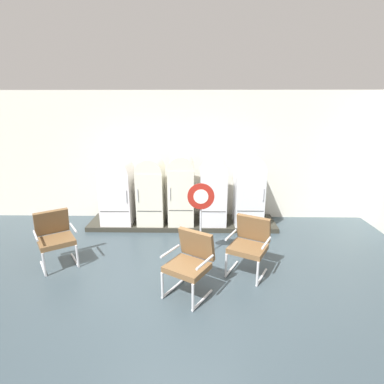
{
  "coord_description": "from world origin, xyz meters",
  "views": [
    {
      "loc": [
        0.35,
        -3.75,
        2.83
      ],
      "look_at": [
        0.24,
        2.75,
        0.92
      ],
      "focal_mm": 28.0,
      "sensor_mm": 36.0,
      "label": 1
    }
  ],
  "objects_px": {
    "refrigerator_2": "(181,188)",
    "armchair_left": "(55,235)",
    "refrigerator_0": "(117,189)",
    "armchair_center": "(190,260)",
    "sign_stand": "(201,221)",
    "refrigerator_4": "(249,188)",
    "refrigerator_3": "(213,190)",
    "armchair_right": "(250,242)",
    "refrigerator_1": "(151,189)"
  },
  "relations": [
    {
      "from": "refrigerator_2",
      "to": "armchair_left",
      "type": "bearing_deg",
      "value": -141.25
    },
    {
      "from": "refrigerator_0",
      "to": "refrigerator_2",
      "type": "xyz_separation_m",
      "value": [
        1.5,
        -0.02,
        0.04
      ]
    },
    {
      "from": "refrigerator_2",
      "to": "armchair_center",
      "type": "xyz_separation_m",
      "value": [
        0.27,
        -2.62,
        -0.41
      ]
    },
    {
      "from": "refrigerator_2",
      "to": "sign_stand",
      "type": "bearing_deg",
      "value": -73.96
    },
    {
      "from": "refrigerator_4",
      "to": "refrigerator_0",
      "type": "bearing_deg",
      "value": 179.63
    },
    {
      "from": "armchair_left",
      "to": "armchair_center",
      "type": "bearing_deg",
      "value": -19.09
    },
    {
      "from": "refrigerator_4",
      "to": "armchair_center",
      "type": "height_order",
      "value": "refrigerator_4"
    },
    {
      "from": "refrigerator_2",
      "to": "refrigerator_3",
      "type": "xyz_separation_m",
      "value": [
        0.74,
        -0.04,
        -0.04
      ]
    },
    {
      "from": "armchair_right",
      "to": "armchair_center",
      "type": "height_order",
      "value": "same"
    },
    {
      "from": "refrigerator_3",
      "to": "sign_stand",
      "type": "bearing_deg",
      "value": -101.68
    },
    {
      "from": "armchair_left",
      "to": "sign_stand",
      "type": "distance_m",
      "value": 2.65
    },
    {
      "from": "refrigerator_1",
      "to": "refrigerator_4",
      "type": "relative_size",
      "value": 0.95
    },
    {
      "from": "refrigerator_1",
      "to": "armchair_left",
      "type": "distance_m",
      "value": 2.35
    },
    {
      "from": "refrigerator_3",
      "to": "refrigerator_2",
      "type": "bearing_deg",
      "value": 177.12
    },
    {
      "from": "refrigerator_0",
      "to": "armchair_left",
      "type": "height_order",
      "value": "refrigerator_0"
    },
    {
      "from": "refrigerator_0",
      "to": "armchair_center",
      "type": "xyz_separation_m",
      "value": [
        1.78,
        -2.64,
        -0.37
      ]
    },
    {
      "from": "refrigerator_0",
      "to": "armchair_left",
      "type": "xyz_separation_m",
      "value": [
        -0.69,
        -1.78,
        -0.37
      ]
    },
    {
      "from": "refrigerator_4",
      "to": "armchair_left",
      "type": "distance_m",
      "value": 4.17
    },
    {
      "from": "refrigerator_4",
      "to": "armchair_left",
      "type": "height_order",
      "value": "refrigerator_4"
    },
    {
      "from": "sign_stand",
      "to": "armchair_left",
      "type": "bearing_deg",
      "value": -174.66
    },
    {
      "from": "armchair_left",
      "to": "armchair_center",
      "type": "relative_size",
      "value": 1.0
    },
    {
      "from": "armchair_left",
      "to": "armchair_center",
      "type": "distance_m",
      "value": 2.61
    },
    {
      "from": "armchair_center",
      "to": "refrigerator_1",
      "type": "bearing_deg",
      "value": 110.47
    },
    {
      "from": "refrigerator_4",
      "to": "armchair_left",
      "type": "bearing_deg",
      "value": -154.9
    },
    {
      "from": "refrigerator_2",
      "to": "sign_stand",
      "type": "height_order",
      "value": "refrigerator_2"
    },
    {
      "from": "armchair_left",
      "to": "armchair_right",
      "type": "distance_m",
      "value": 3.47
    },
    {
      "from": "refrigerator_4",
      "to": "sign_stand",
      "type": "xyz_separation_m",
      "value": [
        -1.13,
        -1.52,
        -0.23
      ]
    },
    {
      "from": "refrigerator_1",
      "to": "refrigerator_3",
      "type": "height_order",
      "value": "refrigerator_1"
    },
    {
      "from": "armchair_right",
      "to": "refrigerator_3",
      "type": "bearing_deg",
      "value": 105.14
    },
    {
      "from": "refrigerator_3",
      "to": "refrigerator_1",
      "type": "bearing_deg",
      "value": 178.01
    },
    {
      "from": "refrigerator_2",
      "to": "armchair_left",
      "type": "height_order",
      "value": "refrigerator_2"
    },
    {
      "from": "refrigerator_3",
      "to": "armchair_center",
      "type": "relative_size",
      "value": 1.56
    },
    {
      "from": "refrigerator_2",
      "to": "refrigerator_0",
      "type": "bearing_deg",
      "value": 179.27
    },
    {
      "from": "refrigerator_0",
      "to": "refrigerator_2",
      "type": "distance_m",
      "value": 1.51
    },
    {
      "from": "refrigerator_1",
      "to": "armchair_right",
      "type": "height_order",
      "value": "refrigerator_1"
    },
    {
      "from": "refrigerator_2",
      "to": "armchair_center",
      "type": "height_order",
      "value": "refrigerator_2"
    },
    {
      "from": "sign_stand",
      "to": "refrigerator_2",
      "type": "bearing_deg",
      "value": 106.04
    },
    {
      "from": "refrigerator_1",
      "to": "armchair_center",
      "type": "bearing_deg",
      "value": -69.53
    },
    {
      "from": "sign_stand",
      "to": "refrigerator_0",
      "type": "bearing_deg",
      "value": 141.64
    },
    {
      "from": "refrigerator_1",
      "to": "armchair_right",
      "type": "xyz_separation_m",
      "value": [
        1.98,
        -2.0,
        -0.37
      ]
    },
    {
      "from": "armchair_right",
      "to": "refrigerator_2",
      "type": "bearing_deg",
      "value": 122.55
    },
    {
      "from": "refrigerator_0",
      "to": "sign_stand",
      "type": "xyz_separation_m",
      "value": [
        1.94,
        -1.54,
        -0.19
      ]
    },
    {
      "from": "refrigerator_1",
      "to": "armchair_left",
      "type": "bearing_deg",
      "value": -129.91
    },
    {
      "from": "refrigerator_1",
      "to": "armchair_right",
      "type": "relative_size",
      "value": 1.58
    },
    {
      "from": "refrigerator_2",
      "to": "sign_stand",
      "type": "relative_size",
      "value": 1.1
    },
    {
      "from": "refrigerator_0",
      "to": "armchair_left",
      "type": "relative_size",
      "value": 1.58
    },
    {
      "from": "refrigerator_1",
      "to": "refrigerator_4",
      "type": "xyz_separation_m",
      "value": [
        2.28,
        -0.01,
        0.04
      ]
    },
    {
      "from": "armchair_right",
      "to": "armchair_center",
      "type": "relative_size",
      "value": 1.0
    },
    {
      "from": "armchair_center",
      "to": "armchair_right",
      "type": "bearing_deg",
      "value": 32.08
    },
    {
      "from": "armchair_left",
      "to": "sign_stand",
      "type": "bearing_deg",
      "value": 5.34
    }
  ]
}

